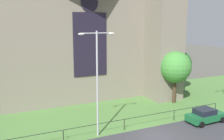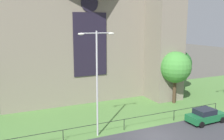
{
  "view_description": "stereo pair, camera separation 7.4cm",
  "coord_description": "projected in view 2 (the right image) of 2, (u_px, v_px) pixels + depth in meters",
  "views": [
    {
      "loc": [
        -12.86,
        -18.19,
        10.24
      ],
      "look_at": [
        -0.81,
        8.0,
        5.0
      ],
      "focal_mm": 40.44,
      "sensor_mm": 36.0,
      "label": 1
    },
    {
      "loc": [
        -12.79,
        -18.22,
        10.24
      ],
      "look_at": [
        -0.81,
        8.0,
        5.0
      ],
      "focal_mm": 40.44,
      "sensor_mm": 36.0,
      "label": 2
    }
  ],
  "objects": [
    {
      "name": "parked_car_green",
      "position": [
        205.0,
        116.0,
        26.59
      ],
      "size": [
        4.24,
        2.11,
        1.51
      ],
      "rotation": [
        0.0,
        0.0,
        0.02
      ],
      "color": "#196033",
      "rests_on": "ground"
    },
    {
      "name": "church_building",
      "position": [
        82.0,
        24.0,
        36.62
      ],
      "size": [
        23.2,
        16.2,
        26.0
      ],
      "color": "gray",
      "rests_on": "ground"
    },
    {
      "name": "iron_railing",
      "position": [
        124.0,
        121.0,
        24.61
      ],
      "size": [
        24.24,
        0.07,
        1.13
      ],
      "color": "black",
      "rests_on": "ground"
    },
    {
      "name": "tree_right_far",
      "position": [
        179.0,
        64.0,
        39.75
      ],
      "size": [
        4.09,
        4.09,
        6.21
      ],
      "color": "#423021",
      "rests_on": "ground"
    },
    {
      "name": "ground",
      "position": [
        111.0,
        105.0,
        32.31
      ],
      "size": [
        160.0,
        160.0,
        0.0
      ],
      "primitive_type": "plane",
      "color": "#56544C"
    },
    {
      "name": "grass_verge",
      "position": [
        118.0,
        110.0,
        30.52
      ],
      "size": [
        120.0,
        20.0,
        0.01
      ],
      "primitive_type": "cube",
      "color": "#517F3D",
      "rests_on": "ground"
    },
    {
      "name": "streetlamp_near",
      "position": [
        97.0,
        72.0,
        22.45
      ],
      "size": [
        3.37,
        0.26,
        9.68
      ],
      "color": "#B2B2B7",
      "rests_on": "ground"
    },
    {
      "name": "tree_right_near",
      "position": [
        176.0,
        67.0,
        32.56
      ],
      "size": [
        4.07,
        4.07,
        6.83
      ],
      "color": "#423021",
      "rests_on": "ground"
    }
  ]
}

